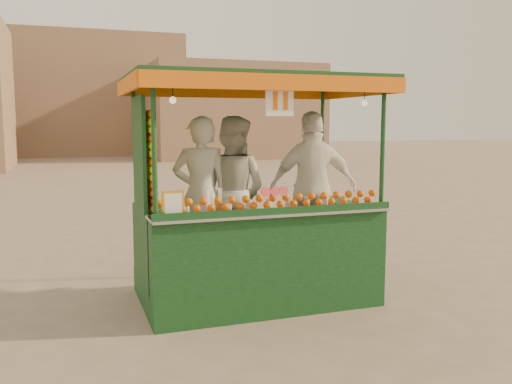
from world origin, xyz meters
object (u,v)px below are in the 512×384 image
object	(u,v)px
vendor_left	(201,194)
vendor_right	(313,188)
juice_cart	(251,230)
vendor_middle	(232,191)

from	to	relation	value
vendor_left	vendor_right	xyz separation A→B (m)	(1.30, -0.09, 0.03)
juice_cart	vendor_left	bearing A→B (deg)	138.15
vendor_middle	vendor_right	xyz separation A→B (m)	(0.91, -0.22, 0.03)
juice_cart	vendor_left	xyz separation A→B (m)	(-0.44, 0.39, 0.35)
vendor_middle	vendor_right	distance (m)	0.93
juice_cart	vendor_middle	bearing A→B (deg)	94.64
vendor_left	vendor_middle	size ratio (longest dim) A/B	1.00
juice_cart	vendor_middle	size ratio (longest dim) A/B	1.54
vendor_middle	juice_cart	bearing A→B (deg)	138.09
juice_cart	vendor_left	distance (m)	0.69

